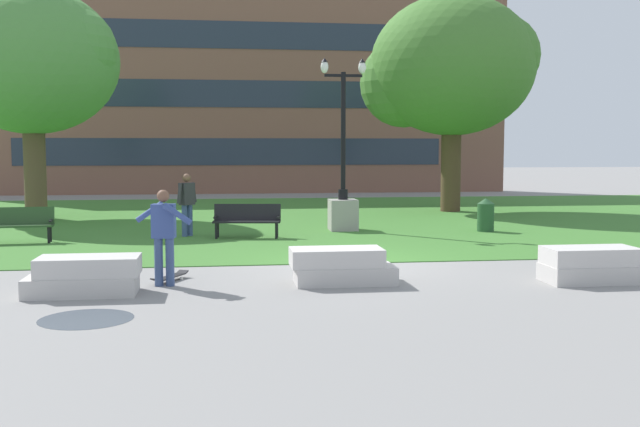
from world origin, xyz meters
The scene contains 16 objects.
ground_plane centered at (0.00, 0.00, 0.00)m, with size 140.00×140.00×0.00m, color gray.
grass_lawn centered at (0.00, 10.00, 0.01)m, with size 40.00×20.00×0.02m, color #3D752D.
concrete_block_center centered at (-4.98, -2.66, 0.31)m, with size 1.85×0.90×0.64m.
concrete_block_left centered at (-0.58, -2.21, 0.31)m, with size 1.88×0.90×0.64m.
concrete_block_right centered at (3.98, -2.68, 0.31)m, with size 1.80×0.90×0.64m.
person_skateboarder centered at (-3.72, -2.05, 0.97)m, with size 1.04×0.70×1.71m.
skateboard centered at (-3.66, -1.61, 0.09)m, with size 0.65×1.00×0.14m.
puddle centered at (-4.65, -4.51, 0.00)m, with size 1.35×1.35×0.01m, color #47515B.
park_bench_near_left centered at (-7.88, 4.38, 0.54)m, with size 1.84×0.69×0.90m.
park_bench_near_right centered at (-2.02, 4.71, 0.54)m, with size 1.85×0.75×0.90m.
lamp_post_center centered at (0.84, 6.16, 1.03)m, with size 1.32×0.80×4.99m.
tree_near_right centered at (5.85, 12.01, 5.40)m, with size 6.44×6.13×8.07m.
tree_near_left centered at (-9.06, 11.19, 5.27)m, with size 6.10×5.81×7.80m.
trash_bin centered at (4.88, 5.31, 0.50)m, with size 0.49×0.49×0.96m.
person_bystander_near_lawn centered at (-3.63, 5.25, 0.98)m, with size 0.56×0.66×1.71m.
building_facade_distant centered at (-2.05, 24.50, 6.33)m, with size 29.52×1.03×12.67m.
Camera 1 is at (-2.72, -15.39, 2.46)m, focal length 42.00 mm.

